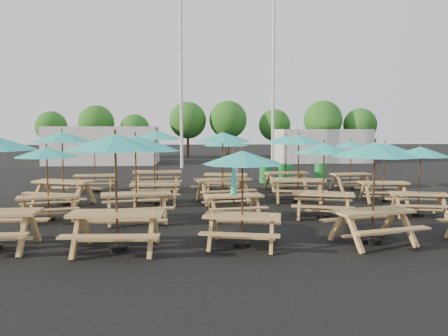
{
  "coord_description": "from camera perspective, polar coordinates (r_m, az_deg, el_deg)",
  "views": [
    {
      "loc": [
        -1.13,
        -15.3,
        2.6
      ],
      "look_at": [
        0.0,
        1.5,
        1.1
      ],
      "focal_mm": 35.0,
      "sensor_mm": 36.0,
      "label": 1
    }
  ],
  "objects": [
    {
      "name": "waste_bin_3",
      "position": [
        21.62,
        8.21,
        -0.67
      ],
      "size": [
        0.56,
        0.56,
        0.9
      ],
      "primitive_type": "cylinder",
      "color": "#188836",
      "rests_on": "ground"
    },
    {
      "name": "picnic_unit_14",
      "position": [
        15.81,
        9.73,
        3.14
      ],
      "size": [
        2.32,
        2.32,
        2.43
      ],
      "rotation": [
        0.0,
        0.0,
        -0.15
      ],
      "color": "#AE814D",
      "rests_on": "ground"
    },
    {
      "name": "ground",
      "position": [
        15.56,
        0.37,
        -4.53
      ],
      "size": [
        120.0,
        120.0,
        0.0
      ],
      "primitive_type": "plane",
      "color": "black",
      "rests_on": "ground"
    },
    {
      "name": "picnic_unit_3",
      "position": [
        18.83,
        -16.58,
        2.5
      ],
      "size": [
        1.92,
        1.92,
        2.12
      ],
      "rotation": [
        0.0,
        0.0,
        0.08
      ],
      "color": "#AE814D",
      "rests_on": "ground"
    },
    {
      "name": "picnic_unit_5",
      "position": [
        12.35,
        -11.49,
        2.66
      ],
      "size": [
        2.39,
        2.39,
        2.45
      ],
      "rotation": [
        0.0,
        0.0,
        0.19
      ],
      "color": "#AE814D",
      "rests_on": "ground"
    },
    {
      "name": "picnic_unit_7",
      "position": [
        18.41,
        -8.76,
        3.76
      ],
      "size": [
        2.27,
        2.27,
        2.56
      ],
      "rotation": [
        0.0,
        0.0,
        0.06
      ],
      "color": "#AE814D",
      "rests_on": "ground"
    },
    {
      "name": "picnic_unit_10",
      "position": [
        15.46,
        -0.16,
        3.45
      ],
      "size": [
        2.55,
        2.55,
        2.52
      ],
      "rotation": [
        0.0,
        0.0,
        0.24
      ],
      "color": "#AE814D",
      "rests_on": "ground"
    },
    {
      "name": "picnic_unit_4",
      "position": [
        9.43,
        -14.01,
        2.31
      ],
      "size": [
        2.2,
        2.2,
        2.53
      ],
      "rotation": [
        0.0,
        0.0,
        -0.04
      ],
      "color": "#AE814D",
      "rests_on": "ground"
    },
    {
      "name": "tree_6",
      "position": [
        39.86,
        12.8,
        6.15
      ],
      "size": [
        3.38,
        3.38,
        5.13
      ],
      "color": "#382314",
      "rests_on": "ground"
    },
    {
      "name": "event_tent_0",
      "position": [
        34.03,
        -15.51,
        2.88
      ],
      "size": [
        8.0,
        4.0,
        2.8
      ],
      "primitive_type": "cube",
      "color": "silver",
      "rests_on": "ground"
    },
    {
      "name": "mast_1",
      "position": [
        31.99,
        6.44,
        11.16
      ],
      "size": [
        0.2,
        0.2,
        12.0
      ],
      "primitive_type": "cylinder",
      "color": "silver",
      "rests_on": "ground"
    },
    {
      "name": "picnic_unit_15",
      "position": [
        18.61,
        8.11,
        3.24
      ],
      "size": [
        2.28,
        2.28,
        2.35
      ],
      "rotation": [
        0.0,
        0.0,
        0.17
      ],
      "color": "#AE814D",
      "rests_on": "ground"
    },
    {
      "name": "waste_bin_0",
      "position": [
        21.72,
        1.95,
        -0.6
      ],
      "size": [
        0.56,
        0.56,
        0.9
      ],
      "primitive_type": "cylinder",
      "color": "gray",
      "rests_on": "ground"
    },
    {
      "name": "tree_5",
      "position": [
        40.65,
        6.62,
        5.58
      ],
      "size": [
        2.94,
        2.94,
        4.45
      ],
      "color": "#382314",
      "rests_on": "ground"
    },
    {
      "name": "picnic_unit_9",
      "position": [
        12.59,
        1.29,
        -2.81
      ],
      "size": [
        1.87,
        1.7,
        2.12
      ],
      "rotation": [
        0.0,
        0.0,
        0.16
      ],
      "color": "#AE814D",
      "rests_on": "ground"
    },
    {
      "name": "picnic_unit_19",
      "position": [
        19.39,
        16.28,
        2.6
      ],
      "size": [
        2.07,
        2.07,
        2.13
      ],
      "rotation": [
        0.0,
        0.0,
        0.18
      ],
      "color": "#AE814D",
      "rests_on": "ground"
    },
    {
      "name": "tree_1",
      "position": [
        40.14,
        -16.31,
        5.67
      ],
      "size": [
        3.11,
        3.11,
        4.72
      ],
      "color": "#382314",
      "rests_on": "ground"
    },
    {
      "name": "event_tent_1",
      "position": [
        35.79,
        12.62,
        2.88
      ],
      "size": [
        7.0,
        4.0,
        2.6
      ],
      "primitive_type": "cube",
      "color": "silver",
      "rests_on": "ground"
    },
    {
      "name": "waste_bin_2",
      "position": [
        21.53,
        7.61,
        -0.69
      ],
      "size": [
        0.56,
        0.56,
        0.9
      ],
      "primitive_type": "cylinder",
      "color": "#188836",
      "rests_on": "ground"
    },
    {
      "name": "picnic_unit_1",
      "position": [
        13.26,
        -22.14,
        1.36
      ],
      "size": [
        2.17,
        2.17,
        2.13
      ],
      "rotation": [
        0.0,
        0.0,
        0.25
      ],
      "color": "#AE814D",
      "rests_on": "ground"
    },
    {
      "name": "picnic_unit_17",
      "position": [
        14.17,
        24.27,
        1.42
      ],
      "size": [
        2.1,
        2.1,
        2.1
      ],
      "rotation": [
        0.0,
        0.0,
        -0.22
      ],
      "color": "#AE814D",
      "rests_on": "ground"
    },
    {
      "name": "picnic_unit_8",
      "position": [
        9.52,
        2.42,
        0.56
      ],
      "size": [
        2.14,
        2.14,
        2.15
      ],
      "rotation": [
        0.0,
        0.0,
        -0.21
      ],
      "color": "#AE814D",
      "rests_on": "ground"
    },
    {
      "name": "picnic_unit_13",
      "position": [
        12.98,
        12.93,
        1.92
      ],
      "size": [
        2.32,
        2.32,
        2.23
      ],
      "rotation": [
        0.0,
        0.0,
        -0.29
      ],
      "color": "#AE814D",
      "rests_on": "ground"
    },
    {
      "name": "waste_bin_4",
      "position": [
        22.47,
        12.46,
        -0.52
      ],
      "size": [
        0.56,
        0.56,
        0.9
      ],
      "primitive_type": "cylinder",
      "color": "#188836",
      "rests_on": "ground"
    },
    {
      "name": "picnic_unit_12",
      "position": [
        10.32,
        19.08,
        1.47
      ],
      "size": [
        2.39,
        2.39,
        2.33
      ],
      "rotation": [
        0.0,
        0.0,
        0.26
      ],
      "color": "#AE814D",
      "rests_on": "ground"
    },
    {
      "name": "waste_bin_1",
      "position": [
        21.36,
        5.41,
        -0.71
      ],
      "size": [
        0.56,
        0.56,
        0.9
      ],
      "primitive_type": "cylinder",
      "color": "#188836",
      "rests_on": "ground"
    },
    {
      "name": "picnic_unit_2",
      "position": [
        15.77,
        -20.39,
        3.25
      ],
      "size": [
        2.66,
        2.66,
        2.54
      ],
      "rotation": [
        0.0,
        0.0,
        -0.3
      ],
      "color": "#AE814D",
      "rests_on": "ground"
    },
    {
      "name": "tree_0",
      "position": [
        42.57,
        -21.63,
        5.04
      ],
      "size": [
        2.8,
        2.8,
        4.24
      ],
      "color": "#382314",
      "rests_on": "ground"
    },
    {
      "name": "tree_3",
      "position": [
        40.03,
        -4.76,
        6.22
      ],
      "size": [
        3.36,
        3.36,
        5.09
      ],
      "color": "#382314",
      "rests_on": "ground"
    },
    {
      "name": "picnic_unit_18",
      "position": [
        16.55,
        20.25,
        2.14
      ],
      "size": [
        1.95,
        1.95,
        2.15
      ],
      "rotation": [
        0.0,
        0.0,
        -0.09
      ],
      "color": "#AE814D",
      "rests_on": "ground"
    },
    {
      "name": "tree_4",
      "position": [
        39.68,
        0.54,
        6.32
      ],
      "size": [
        3.41,
        3.41,
        5.17
      ],
      "color": "#382314",
      "rests_on": "ground"
    },
    {
      "name": "picnic_unit_6",
      "position": [
        15.15,
        -9.07,
        2.24
      ],
      "size": [
        1.93,
        1.93,
        2.17
      ],
      "rotation": [
        0.0,
        0.0,
        0.06
      ],
      "color": "#AE814D",
      "rests_on": "ground"
    },
    {
      "name": "mast_0",
      "position": [
        29.51,
        -5.62,
        11.68
      ],
      "size": [
        0.2,
        0.2,
        12.0
      ],
      "primitive_type": "cylinder",
      "color": "silver",
      "rests_on": "ground"
    },
    {
      "name": "tree_7",
      "position": [
        40.97,
        17.35,
        5.4
      ],
      "size": [
        2.95,
        2.95,
        4.48
      ],
      "color": "#382314",
      "rests_on": "ground"
    },
    {
      "name": "picnic_unit_11",
      "position": [
        18.07,
        0.25,
        2.97
      ],
      "size": [
        2.17,
        2.17,
        2.25
      ],
      "rotation": [
        0.0,
        0.0,
        -0.17
      ],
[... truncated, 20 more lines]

